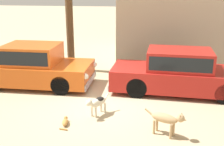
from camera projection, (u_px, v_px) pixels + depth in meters
ground_plane at (104, 102)px, 8.99m from camera, size 80.00×80.00×0.00m
parked_sedan_nearest at (34, 65)px, 10.30m from camera, size 4.31×1.87×1.50m
parked_sedan_second at (180, 72)px, 9.57m from camera, size 4.81×1.98×1.49m
stray_dog_spotted at (97, 102)px, 7.95m from camera, size 0.58×0.88×0.61m
stray_dog_tan at (167, 119)px, 6.85m from camera, size 1.01×0.55×0.68m
stray_cat at (65, 122)px, 7.50m from camera, size 0.25×0.57×0.15m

